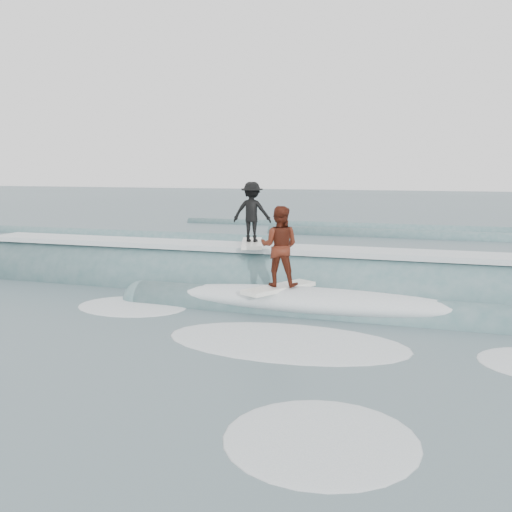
% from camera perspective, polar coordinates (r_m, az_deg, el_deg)
% --- Properties ---
extents(ground, '(160.00, 160.00, 0.00)m').
position_cam_1_polar(ground, '(12.12, -4.86, -7.40)').
color(ground, '#425760').
rests_on(ground, ground).
extents(breaking_wave, '(22.13, 3.95, 2.35)m').
position_cam_1_polar(breaking_wave, '(15.70, 1.60, -3.48)').
color(breaking_wave, '#3D6367').
rests_on(breaking_wave, ground).
extents(surfer_black, '(1.14, 2.07, 1.76)m').
position_cam_1_polar(surfer_black, '(15.86, -0.41, 4.15)').
color(surfer_black, white).
rests_on(surfer_black, ground).
extents(surfer_red, '(1.45, 2.02, 2.00)m').
position_cam_1_polar(surfer_red, '(13.42, 2.35, 0.64)').
color(surfer_red, white).
rests_on(surfer_red, ground).
extents(whitewater, '(11.85, 7.60, 0.10)m').
position_cam_1_polar(whitewater, '(10.99, 2.16, -9.08)').
color(whitewater, white).
rests_on(whitewater, ground).
extents(far_swells, '(41.87, 8.65, 0.80)m').
position_cam_1_polar(far_swells, '(29.13, 6.65, 2.06)').
color(far_swells, '#3D6367').
rests_on(far_swells, ground).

